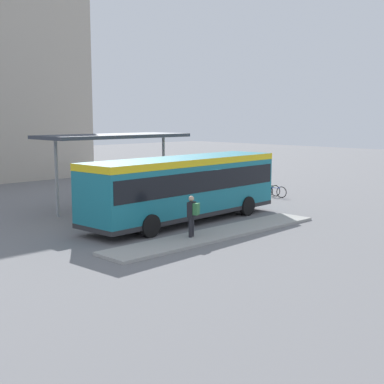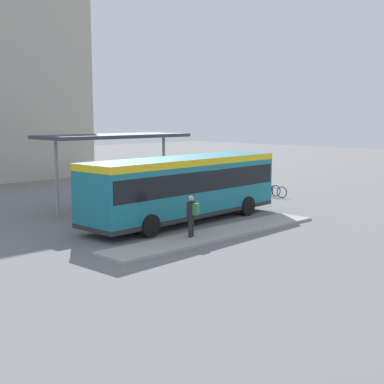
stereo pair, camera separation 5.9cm
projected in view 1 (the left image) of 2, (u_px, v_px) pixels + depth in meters
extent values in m
plane|color=slate|center=(184.00, 222.00, 25.08)|extent=(120.00, 120.00, 0.00)
cube|color=#9E9E99|center=(218.00, 234.00, 22.21)|extent=(11.17, 1.80, 0.12)
cube|color=#197284|center=(184.00, 186.00, 24.84)|extent=(10.81, 3.14, 2.67)
cube|color=yellow|center=(184.00, 161.00, 24.68)|extent=(10.83, 3.16, 0.30)
cube|color=black|center=(184.00, 179.00, 24.80)|extent=(10.60, 3.16, 0.93)
cube|color=black|center=(252.00, 171.00, 28.69)|extent=(0.21, 2.33, 1.03)
cube|color=#28282B|center=(184.00, 212.00, 25.01)|extent=(10.82, 3.15, 0.20)
cylinder|color=black|center=(210.00, 201.00, 28.25)|extent=(0.98, 0.33, 0.96)
cylinder|color=black|center=(247.00, 206.00, 26.62)|extent=(0.98, 0.33, 0.96)
cylinder|color=black|center=(112.00, 218.00, 23.40)|extent=(0.98, 0.33, 0.96)
cylinder|color=black|center=(150.00, 226.00, 21.77)|extent=(0.98, 0.33, 0.96)
cylinder|color=#232328|center=(190.00, 227.00, 21.25)|extent=(0.15, 0.15, 0.81)
cylinder|color=#232328|center=(192.00, 226.00, 21.42)|extent=(0.15, 0.15, 0.81)
cube|color=black|center=(191.00, 209.00, 21.24)|extent=(0.46, 0.36, 0.61)
cube|color=#337542|center=(196.00, 209.00, 21.15)|extent=(0.36, 0.30, 0.46)
sphere|color=tan|center=(191.00, 199.00, 21.18)|extent=(0.22, 0.22, 0.22)
torus|color=black|center=(281.00, 192.00, 32.45)|extent=(0.13, 0.70, 0.70)
torus|color=black|center=(268.00, 191.00, 33.03)|extent=(0.13, 0.70, 0.70)
cylinder|color=#2847AD|center=(275.00, 188.00, 32.70)|extent=(0.13, 0.73, 0.04)
cylinder|color=#2847AD|center=(272.00, 189.00, 32.82)|extent=(0.04, 0.04, 0.34)
cube|color=black|center=(272.00, 186.00, 32.79)|extent=(0.09, 0.19, 0.04)
cylinder|color=#2847AD|center=(280.00, 187.00, 32.46)|extent=(0.48, 0.09, 0.03)
torus|color=black|center=(275.00, 191.00, 33.09)|extent=(0.05, 0.70, 0.70)
torus|color=black|center=(263.00, 189.00, 33.75)|extent=(0.05, 0.70, 0.70)
cylinder|color=#287F3D|center=(269.00, 186.00, 33.39)|extent=(0.04, 0.74, 0.04)
cylinder|color=#287F3D|center=(267.00, 187.00, 33.52)|extent=(0.04, 0.04, 0.34)
cube|color=black|center=(267.00, 184.00, 33.49)|extent=(0.07, 0.18, 0.04)
cylinder|color=#287F3D|center=(274.00, 186.00, 33.11)|extent=(0.48, 0.04, 0.03)
torus|color=black|center=(267.00, 190.00, 33.55)|extent=(0.07, 0.68, 0.68)
torus|color=black|center=(255.00, 188.00, 34.19)|extent=(0.07, 0.68, 0.68)
cylinder|color=gold|center=(261.00, 186.00, 33.84)|extent=(0.06, 0.72, 0.04)
cylinder|color=gold|center=(259.00, 186.00, 33.96)|extent=(0.04, 0.04, 0.33)
cube|color=black|center=(259.00, 184.00, 33.94)|extent=(0.08, 0.18, 0.04)
cylinder|color=gold|center=(266.00, 185.00, 33.57)|extent=(0.48, 0.05, 0.03)
cube|color=#383D47|center=(114.00, 136.00, 28.22)|extent=(8.19, 3.16, 0.18)
cylinder|color=gray|center=(57.00, 179.00, 26.09)|extent=(0.16, 0.16, 3.79)
cylinder|color=gray|center=(164.00, 169.00, 30.91)|extent=(0.16, 0.16, 3.79)
cylinder|color=slate|center=(121.00, 214.00, 25.83)|extent=(0.85, 0.85, 0.47)
sphere|color=#337F38|center=(121.00, 201.00, 25.74)|extent=(0.98, 0.98, 0.98)
cylinder|color=slate|center=(187.00, 202.00, 29.26)|extent=(0.79, 0.79, 0.47)
sphere|color=#286B2D|center=(187.00, 192.00, 29.17)|extent=(0.91, 0.91, 0.91)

